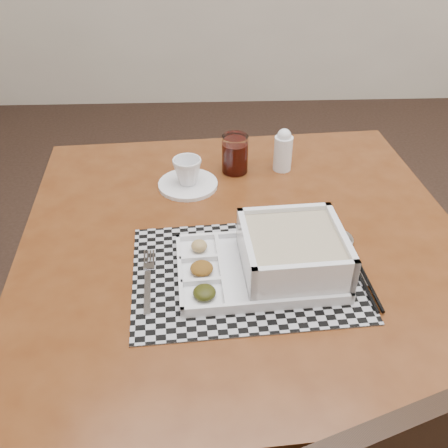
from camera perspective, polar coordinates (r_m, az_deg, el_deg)
The scene contains 10 objects.
dining_table at distance 1.14m, azimuth 2.21°, elevation -4.44°, with size 1.03×1.03×0.73m.
placemat at distance 1.00m, azimuth 2.50°, elevation -5.53°, with size 0.45×0.33×0.00m, color #A4A4AB.
serving_tray at distance 0.98m, azimuth 6.80°, elevation -3.76°, with size 0.34×0.24×0.09m.
fork at distance 0.99m, azimuth -8.60°, elevation -6.22°, with size 0.03×0.19×0.00m.
spoon at distance 1.10m, azimuth 13.88°, elevation -2.03°, with size 0.04×0.18×0.01m.
chopsticks at distance 1.04m, azimuth 15.18°, elevation -4.96°, with size 0.03×0.24×0.01m.
saucer at distance 1.27m, azimuth -4.14°, elevation 4.54°, with size 0.15×0.15×0.01m, color white.
cup at distance 1.25m, azimuth -4.21°, elevation 6.05°, with size 0.07×0.07×0.07m, color white.
juice_glass at distance 1.31m, azimuth 1.26°, elevation 7.84°, with size 0.07×0.07×0.10m.
creamer_bottle at distance 1.32m, azimuth 6.77°, elevation 8.37°, with size 0.05×0.05×0.12m.
Camera 1 is at (-0.98, -0.89, 1.39)m, focal length 40.00 mm.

